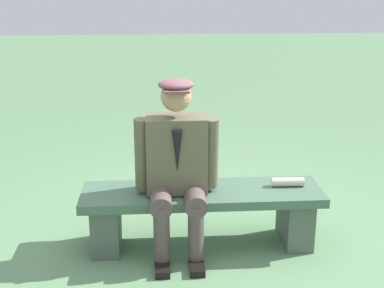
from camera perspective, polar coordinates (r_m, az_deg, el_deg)
ground_plane at (r=4.01m, az=1.06°, el=-10.68°), size 30.00×30.00×0.00m
bench at (r=3.88m, az=1.08°, el=-6.95°), size 1.73×0.47×0.43m
seated_man at (r=3.66m, az=-1.63°, el=-1.92°), size 0.59×0.60×1.24m
rolled_magazine at (r=3.94m, az=10.25°, el=-4.04°), size 0.24×0.07×0.07m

